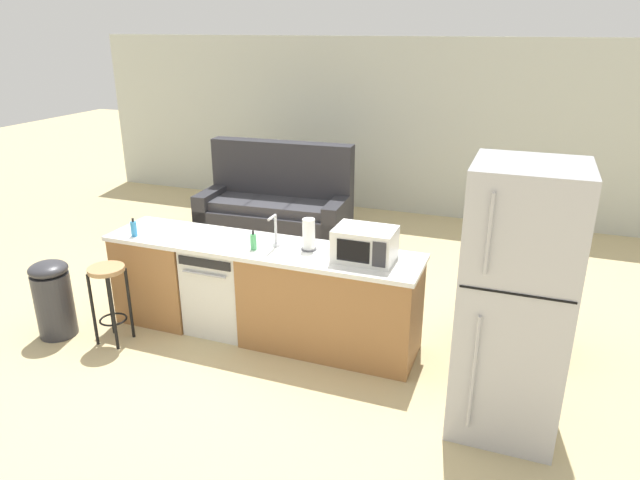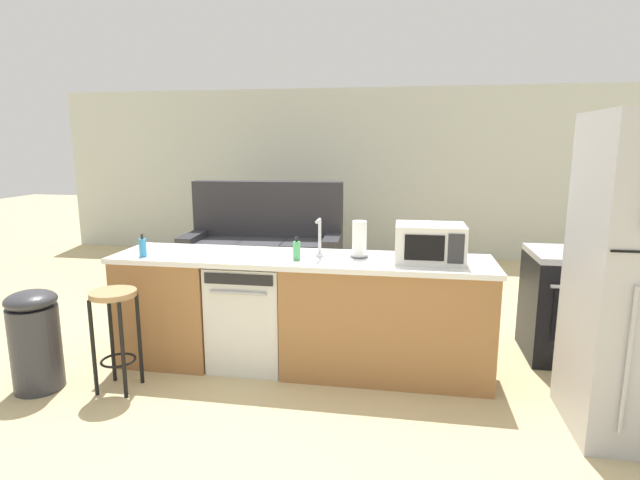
% 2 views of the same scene
% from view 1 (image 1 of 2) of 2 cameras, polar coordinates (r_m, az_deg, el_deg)
% --- Properties ---
extents(ground_plane, '(24.00, 24.00, 0.00)m').
position_cam_1_polar(ground_plane, '(5.57, -7.12, -8.96)').
color(ground_plane, tan).
extents(wall_back, '(10.00, 0.06, 2.60)m').
position_cam_1_polar(wall_back, '(8.81, 7.15, 11.11)').
color(wall_back, beige).
rests_on(wall_back, ground_plane).
extents(kitchen_counter, '(2.94, 0.66, 0.90)m').
position_cam_1_polar(kitchen_counter, '(5.28, -5.01, -5.49)').
color(kitchen_counter, '#9E6B3D').
rests_on(kitchen_counter, ground_plane).
extents(dishwasher, '(0.58, 0.61, 0.84)m').
position_cam_1_polar(dishwasher, '(5.49, -9.65, -4.63)').
color(dishwasher, silver).
rests_on(dishwasher, ground_plane).
extents(stove_range, '(0.76, 0.68, 0.90)m').
position_cam_1_polar(stove_range, '(5.32, 18.85, -6.00)').
color(stove_range, black).
rests_on(stove_range, ground_plane).
extents(refrigerator, '(0.72, 0.73, 1.94)m').
position_cam_1_polar(refrigerator, '(4.11, 18.91, -6.06)').
color(refrigerator, '#B7B7BC').
rests_on(refrigerator, ground_plane).
extents(microwave, '(0.50, 0.37, 0.28)m').
position_cam_1_polar(microwave, '(4.74, 4.51, -0.43)').
color(microwave, white).
rests_on(microwave, kitchen_counter).
extents(sink_faucet, '(0.07, 0.18, 0.30)m').
position_cam_1_polar(sink_faucet, '(5.03, -4.52, 0.73)').
color(sink_faucet, silver).
rests_on(sink_faucet, kitchen_counter).
extents(paper_towel_roll, '(0.14, 0.14, 0.28)m').
position_cam_1_polar(paper_towel_roll, '(4.94, -1.14, 0.53)').
color(paper_towel_roll, '#4C4C51').
rests_on(paper_towel_roll, kitchen_counter).
extents(soap_bottle, '(0.06, 0.06, 0.18)m').
position_cam_1_polar(soap_bottle, '(5.00, -6.68, -0.16)').
color(soap_bottle, '#4CB266').
rests_on(soap_bottle, kitchen_counter).
extents(dish_soap_bottle, '(0.06, 0.06, 0.18)m').
position_cam_1_polar(dish_soap_bottle, '(5.56, -18.12, 1.08)').
color(dish_soap_bottle, '#338CCC').
rests_on(dish_soap_bottle, kitchen_counter).
extents(kettle, '(0.21, 0.17, 0.19)m').
position_cam_1_polar(kettle, '(5.00, 21.40, -1.37)').
color(kettle, silver).
rests_on(kettle, stove_range).
extents(bar_stool, '(0.32, 0.32, 0.74)m').
position_cam_1_polar(bar_stool, '(5.46, -20.37, -4.54)').
color(bar_stool, tan).
rests_on(bar_stool, ground_plane).
extents(trash_bin, '(0.35, 0.35, 0.74)m').
position_cam_1_polar(trash_bin, '(5.84, -25.12, -5.27)').
color(trash_bin, '#333338').
rests_on(trash_bin, ground_plane).
extents(couch, '(2.05, 1.01, 1.27)m').
position_cam_1_polar(couch, '(7.85, -4.32, 3.22)').
color(couch, '#2D2D33').
rests_on(couch, ground_plane).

